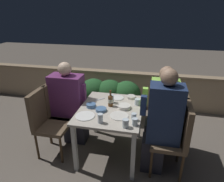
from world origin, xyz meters
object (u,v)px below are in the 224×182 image
person_navy_jumper (161,123)px  potted_plant (68,95)px  beer_bottle (110,100)px  chair_left_far (58,106)px  chair_right_near (177,134)px  chair_right_far (175,118)px  chair_left_near (45,118)px  person_purple_stripe (70,104)px  person_green_blouse (160,111)px

person_navy_jumper → potted_plant: 1.98m
beer_bottle → person_navy_jumper: bearing=-20.9°
chair_left_far → chair_right_near: 1.74m
chair_right_far → beer_bottle: bearing=-172.5°
person_navy_jumper → chair_right_far: size_ratio=1.43×
chair_left_near → person_purple_stripe: (0.22, 0.34, 0.06)m
beer_bottle → chair_left_far: bearing=173.2°
potted_plant → chair_left_far: bearing=-77.3°
person_green_blouse → chair_right_far: bearing=-0.0°
chair_left_near → chair_left_far: size_ratio=1.00×
person_navy_jumper → chair_left_near: bearing=179.6°
person_green_blouse → person_navy_jumper: bearing=-89.3°
chair_left_far → potted_plant: 0.71m
chair_right_near → chair_left_far: bearing=168.2°
person_navy_jumper → beer_bottle: 0.73m
person_green_blouse → chair_left_far: bearing=-179.4°
chair_left_near → person_navy_jumper: 1.52m
beer_bottle → person_green_blouse: bearing=9.7°
chair_left_far → chair_right_near: same height
chair_left_near → person_purple_stripe: size_ratio=0.76×
chair_left_near → chair_left_far: same height
person_navy_jumper → person_green_blouse: size_ratio=1.06×
person_navy_jumper → person_green_blouse: (-0.00, 0.37, -0.04)m
person_purple_stripe → person_green_blouse: 1.30m
person_purple_stripe → chair_right_far: size_ratio=1.32×
person_purple_stripe → person_navy_jumper: (1.30, -0.36, 0.06)m
person_green_blouse → beer_bottle: 0.69m
chair_left_far → chair_right_far: 1.70m
chair_right_near → beer_bottle: 0.94m
chair_right_near → chair_right_far: (-0.00, 0.37, 0.00)m
person_green_blouse → potted_plant: size_ratio=1.78×
person_purple_stripe → chair_right_near: person_purple_stripe is taller
chair_left_far → person_green_blouse: (1.50, 0.01, 0.08)m
chair_right_far → beer_bottle: (-0.87, -0.11, 0.24)m
chair_left_near → potted_plant: 1.05m
chair_left_far → person_purple_stripe: size_ratio=0.76×
person_green_blouse → person_purple_stripe: bearing=-179.3°
chair_left_far → person_purple_stripe: 0.21m
person_purple_stripe → chair_right_near: bearing=-13.3°
beer_bottle → chair_left_near: bearing=-164.0°
chair_left_near → person_purple_stripe: person_purple_stripe is taller
potted_plant → person_navy_jumper: bearing=-32.1°
chair_left_far → chair_left_near: bearing=-92.5°
person_navy_jumper → chair_right_far: (0.20, 0.37, -0.12)m
person_navy_jumper → beer_bottle: size_ratio=5.92×
chair_right_near → potted_plant: (-1.86, 1.04, -0.12)m
chair_right_far → beer_bottle: 0.90m
chair_right_far → potted_plant: (-1.86, 0.67, -0.12)m
chair_right_near → chair_right_far: size_ratio=1.00×
chair_left_near → person_purple_stripe: bearing=57.9°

